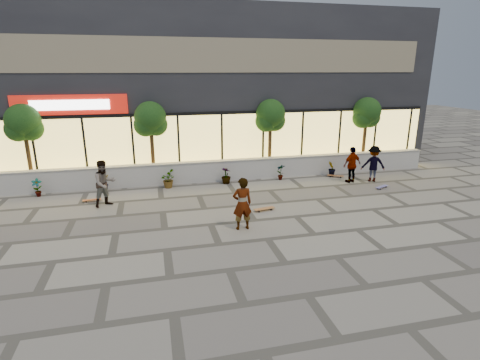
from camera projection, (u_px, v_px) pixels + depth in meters
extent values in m
plane|color=gray|center=(268.00, 239.00, 12.27)|extent=(80.00, 80.00, 0.00)
cube|color=silver|center=(226.00, 171.00, 18.66)|extent=(22.00, 0.35, 1.00)
cube|color=#B2AFA8|center=(226.00, 160.00, 18.51)|extent=(22.00, 0.42, 0.04)
cube|color=#24252A|center=(207.00, 88.00, 22.72)|extent=(24.00, 9.00, 8.50)
cube|color=#FFDB66|center=(222.00, 143.00, 19.23)|extent=(23.04, 0.05, 3.00)
cube|color=black|center=(222.00, 113.00, 18.76)|extent=(23.04, 0.08, 0.15)
cube|color=red|center=(70.00, 105.00, 17.03)|extent=(5.00, 0.10, 0.90)
cube|color=white|center=(70.00, 105.00, 16.96)|extent=(3.40, 0.06, 0.45)
cube|color=brown|center=(221.00, 55.00, 18.01)|extent=(21.60, 0.05, 1.60)
imported|color=black|center=(37.00, 188.00, 16.28)|extent=(0.43, 0.29, 0.81)
imported|color=black|center=(105.00, 183.00, 16.90)|extent=(0.57, 0.57, 0.81)
imported|color=black|center=(168.00, 179.00, 17.53)|extent=(0.68, 0.77, 0.81)
imported|color=black|center=(226.00, 175.00, 18.15)|extent=(0.64, 0.64, 0.81)
imported|color=black|center=(281.00, 172.00, 18.77)|extent=(0.46, 0.35, 0.81)
imported|color=black|center=(332.00, 169.00, 19.40)|extent=(0.55, 0.57, 0.81)
cylinder|color=#442B18|center=(29.00, 155.00, 16.99)|extent=(0.18, 0.18, 3.24)
sphere|color=black|center=(23.00, 121.00, 16.55)|extent=(1.50, 1.50, 1.50)
sphere|color=black|center=(18.00, 129.00, 16.55)|extent=(1.10, 1.10, 1.10)
sphere|color=black|center=(31.00, 128.00, 16.75)|extent=(1.10, 1.10, 1.10)
cylinder|color=#442B18|center=(152.00, 149.00, 18.21)|extent=(0.18, 0.18, 3.24)
sphere|color=black|center=(150.00, 117.00, 17.77)|extent=(1.50, 1.50, 1.50)
sphere|color=black|center=(145.00, 125.00, 17.77)|extent=(1.10, 1.10, 1.10)
sphere|color=black|center=(156.00, 124.00, 17.98)|extent=(1.10, 1.10, 1.10)
cylinder|color=#442B18|center=(270.00, 144.00, 19.55)|extent=(0.18, 0.18, 3.24)
sphere|color=black|center=(271.00, 114.00, 19.11)|extent=(1.50, 1.50, 1.50)
sphere|color=black|center=(266.00, 121.00, 19.11)|extent=(1.10, 1.10, 1.10)
sphere|color=black|center=(275.00, 121.00, 19.31)|extent=(1.10, 1.10, 1.10)
cylinder|color=#442B18|center=(364.00, 139.00, 20.77)|extent=(0.18, 0.18, 3.24)
sphere|color=black|center=(367.00, 111.00, 20.33)|extent=(1.50, 1.50, 1.50)
sphere|color=black|center=(363.00, 118.00, 20.33)|extent=(1.10, 1.10, 1.10)
sphere|color=black|center=(370.00, 118.00, 20.54)|extent=(1.10, 1.10, 1.10)
imported|color=white|center=(242.00, 204.00, 12.81)|extent=(0.70, 0.47, 1.86)
imported|color=tan|center=(105.00, 183.00, 15.02)|extent=(1.16, 1.10, 1.90)
imported|color=silver|center=(352.00, 165.00, 18.20)|extent=(1.12, 0.68, 1.78)
imported|color=maroon|center=(373.00, 164.00, 18.41)|extent=(1.30, 1.00, 1.77)
cube|color=#9A5F32|center=(264.00, 209.00, 14.72)|extent=(0.88, 0.36, 0.02)
cylinder|color=black|center=(269.00, 208.00, 14.90)|extent=(0.07, 0.04, 0.06)
cylinder|color=black|center=(271.00, 210.00, 14.77)|extent=(0.07, 0.04, 0.06)
cylinder|color=black|center=(257.00, 210.00, 14.70)|extent=(0.07, 0.04, 0.06)
cylinder|color=black|center=(259.00, 212.00, 14.57)|extent=(0.07, 0.04, 0.06)
cube|color=orange|center=(92.00, 200.00, 15.75)|extent=(0.75, 0.26, 0.02)
cylinder|color=black|center=(98.00, 200.00, 15.90)|extent=(0.06, 0.03, 0.05)
cylinder|color=black|center=(98.00, 201.00, 15.78)|extent=(0.06, 0.03, 0.05)
cylinder|color=black|center=(86.00, 201.00, 15.75)|extent=(0.06, 0.03, 0.05)
cylinder|color=black|center=(86.00, 202.00, 15.63)|extent=(0.06, 0.03, 0.05)
cube|color=brown|center=(335.00, 176.00, 19.28)|extent=(0.83, 0.59, 0.02)
cylinder|color=black|center=(341.00, 177.00, 19.30)|extent=(0.07, 0.06, 0.06)
cylinder|color=black|center=(340.00, 177.00, 19.16)|extent=(0.07, 0.06, 0.06)
cylinder|color=black|center=(330.00, 176.00, 19.43)|extent=(0.07, 0.06, 0.06)
cylinder|color=black|center=(330.00, 177.00, 19.29)|extent=(0.07, 0.06, 0.06)
cube|color=#545297|center=(382.00, 186.00, 17.50)|extent=(0.81, 0.53, 0.02)
cylinder|color=black|center=(383.00, 186.00, 17.72)|extent=(0.07, 0.05, 0.06)
cylinder|color=black|center=(386.00, 187.00, 17.61)|extent=(0.07, 0.05, 0.06)
cylinder|color=black|center=(378.00, 188.00, 17.42)|extent=(0.07, 0.05, 0.06)
cylinder|color=black|center=(380.00, 189.00, 17.32)|extent=(0.07, 0.05, 0.06)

